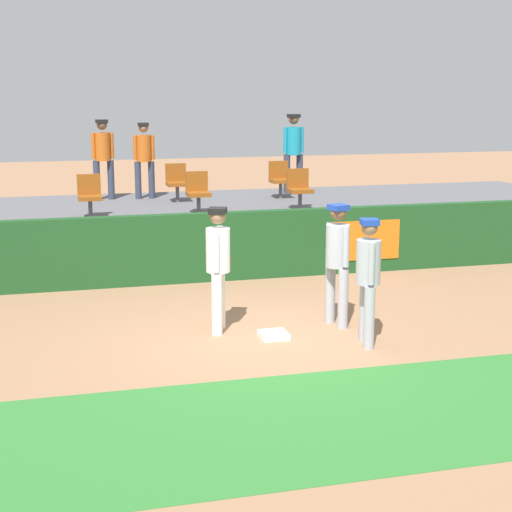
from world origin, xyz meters
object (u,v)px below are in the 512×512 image
Objects in this scene: player_runner_visitor at (368,273)px; spectator_casual at (103,154)px; spectator_capped at (293,148)px; seat_back_right at (280,177)px; player_coach_visitor at (337,256)px; seat_back_center at (177,180)px; spectator_hooded at (144,155)px; seat_front_center at (198,190)px; seat_front_right at (299,187)px; player_fielder_home at (218,261)px; seat_front_left at (90,194)px; first_base at (274,335)px.

player_runner_visitor is 1.00× the size of spectator_casual.
seat_back_right is at bearing 47.53° from spectator_capped.
seat_back_center is (-1.36, 6.52, 0.45)m from player_coach_visitor.
player_runner_visitor is 1.04× the size of spectator_hooded.
spectator_casual is (-2.90, 7.27, 1.02)m from player_coach_visitor.
player_coach_visitor is 4.89m from seat_front_center.
spectator_hooded is at bearing 106.97° from seat_front_center.
seat_front_right is at bearing -177.30° from player_runner_visitor.
seat_front_center is (0.56, 4.56, 0.46)m from player_fielder_home.
seat_front_center is at bearing -85.66° from seat_back_center.
seat_back_center is 3.12m from spectator_capped.
seat_front_center and seat_back_right have the same top height.
spectator_capped is (4.95, 2.59, 0.61)m from seat_front_left.
seat_front_right is (2.27, -1.80, 0.00)m from seat_back_center.
seat_back_right is 1.00× the size of seat_front_left.
spectator_hooded reaches higher than first_base.
seat_back_center is at bearing 94.34° from seat_front_center.
seat_back_right is at bearing 72.91° from first_base.
seat_back_center is 1.00× the size of seat_front_left.
seat_front_left is 0.47× the size of spectator_casual.
seat_front_right is 1.80m from seat_back_right.
seat_front_center is (-1.22, 4.72, 0.45)m from player_coach_visitor.
seat_back_right is at bearing 176.22° from player_fielder_home.
player_coach_visitor is 0.99× the size of spectator_capped.
player_runner_visitor is 2.13× the size of seat_back_center.
seat_front_right is 2.13m from seat_front_center.
player_fielder_home reaches higher than first_base.
seat_front_left is 2.89m from spectator_hooded.
first_base is 0.48× the size of seat_back_center.
spectator_hooded is at bearing -5.02° from spectator_capped.
spectator_capped is at bearing 152.53° from player_coach_visitor.
spectator_capped reaches higher than seat_back_center.
player_runner_visitor is (1.17, -0.63, 1.00)m from first_base.
seat_front_right is (0.83, 5.70, 0.49)m from player_runner_visitor.
spectator_capped is (0.57, 0.79, 0.61)m from seat_back_right.
first_base is 1.34m from player_fielder_home.
spectator_capped is (2.95, 0.79, 0.61)m from seat_back_center.
seat_back_right reaches higher than first_base.
seat_back_center reaches higher than first_base.
first_base is 1.66m from player_runner_visitor.
player_fielder_home is at bearing -120.56° from seat_front_right.
player_coach_visitor is 5.80m from seat_front_left.
first_base is 0.23× the size of spectator_hooded.
seat_back_center is at bearing 8.31° from spectator_capped.
player_runner_visitor is at bearing 73.03° from spectator_capped.
player_runner_visitor is 7.58m from seat_back_right.
seat_front_center is at bearing 0.00° from seat_front_left.
seat_front_center is at bearing 35.94° from spectator_capped.
seat_front_center reaches higher than first_base.
player_fielder_home is at bearing 93.04° from spectator_hooded.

